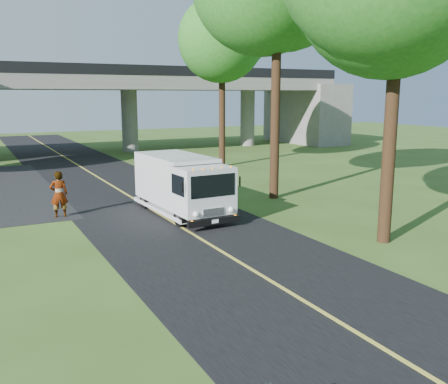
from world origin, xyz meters
TOP-DOWN VIEW (x-y plane):
  - ground at (0.00, 0.00)m, footprint 120.00×120.00m
  - road at (0.00, 10.00)m, footprint 7.00×90.00m
  - lane_line at (0.00, 10.00)m, footprint 0.12×90.00m
  - overpass at (0.00, 32.00)m, footprint 54.00×10.00m
  - tree_right_far at (9.21, 19.84)m, footprint 5.77×5.67m
  - step_van at (0.86, 7.91)m, footprint 2.42×5.96m
  - pedestrian at (-3.80, 9.77)m, footprint 0.74×0.52m

SIDE VIEW (x-z plane):
  - ground at x=0.00m, z-range 0.00..0.00m
  - road at x=0.00m, z-range 0.00..0.02m
  - lane_line at x=0.00m, z-range 0.03..0.03m
  - pedestrian at x=-3.80m, z-range 0.00..1.93m
  - step_van at x=0.86m, z-range 0.11..2.57m
  - overpass at x=0.00m, z-range 0.91..8.21m
  - tree_right_far at x=9.21m, z-range 2.81..13.80m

